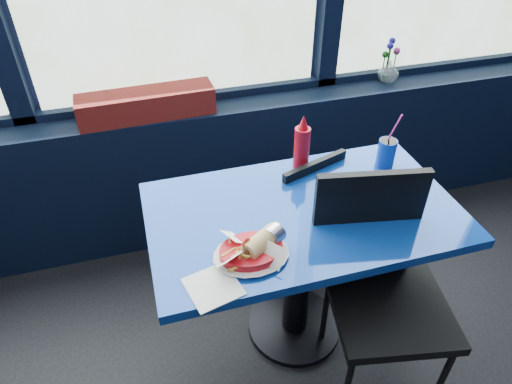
# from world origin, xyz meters

# --- Properties ---
(window_sill) EXTENTS (5.00, 0.26, 0.80)m
(window_sill) POSITION_xyz_m (0.00, 2.87, 0.40)
(window_sill) COLOR black
(window_sill) RESTS_ON ground
(near_table) EXTENTS (1.20, 0.70, 0.75)m
(near_table) POSITION_xyz_m (0.30, 2.00, 0.57)
(near_table) COLOR black
(near_table) RESTS_ON ground
(chair_near_front) EXTENTS (0.51, 0.51, 0.97)m
(chair_near_front) POSITION_xyz_m (0.53, 1.76, 0.56)
(chair_near_front) COLOR black
(chair_near_front) RESTS_ON ground
(chair_near_back) EXTENTS (0.45, 0.46, 0.79)m
(chair_near_back) POSITION_xyz_m (0.48, 2.33, 0.46)
(chair_near_back) COLOR black
(chair_near_back) RESTS_ON ground
(planter_box) EXTENTS (0.66, 0.19, 0.13)m
(planter_box) POSITION_xyz_m (-0.20, 2.83, 0.87)
(planter_box) COLOR maroon
(planter_box) RESTS_ON window_sill
(flower_vase) EXTENTS (0.12, 0.13, 0.24)m
(flower_vase) POSITION_xyz_m (1.13, 2.87, 0.87)
(flower_vase) COLOR silver
(flower_vase) RESTS_ON window_sill
(food_basket) EXTENTS (0.26, 0.25, 0.09)m
(food_basket) POSITION_xyz_m (0.04, 1.82, 0.78)
(food_basket) COLOR #B30B14
(food_basket) RESTS_ON near_table
(ketchup_bottle) EXTENTS (0.07, 0.07, 0.25)m
(ketchup_bottle) POSITION_xyz_m (0.39, 2.28, 0.86)
(ketchup_bottle) COLOR #B30B14
(ketchup_bottle) RESTS_ON near_table
(soda_cup) EXTENTS (0.08, 0.08, 0.26)m
(soda_cup) POSITION_xyz_m (0.75, 2.19, 0.82)
(soda_cup) COLOR #0E359C
(soda_cup) RESTS_ON near_table
(napkin) EXTENTS (0.19, 0.19, 0.00)m
(napkin) POSITION_xyz_m (-0.12, 1.72, 0.75)
(napkin) COLOR white
(napkin) RESTS_ON near_table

